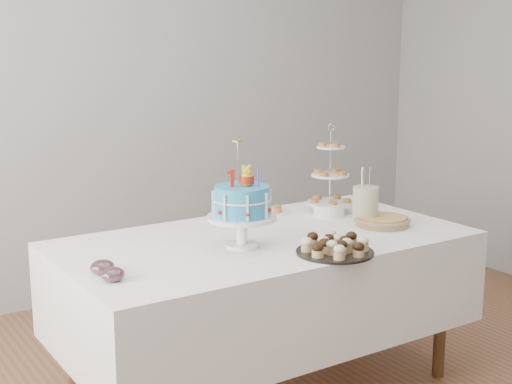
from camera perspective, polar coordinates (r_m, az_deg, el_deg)
walls at (r=3.00m, az=3.92°, el=5.82°), size 5.04×4.04×2.70m
table at (r=3.42m, az=0.68°, el=-7.30°), size 1.92×1.02×0.77m
birthday_cake at (r=3.15m, az=-1.12°, el=-2.18°), size 0.31×0.31×0.48m
cupcake_tray at (r=3.10m, az=6.34°, el=-4.24°), size 0.34×0.34×0.08m
pie at (r=3.61m, az=10.06°, el=-2.26°), size 0.28×0.28×0.04m
tiered_stand at (r=3.82m, az=5.96°, el=1.31°), size 0.25×0.25×0.48m
plate_stack at (r=3.77m, az=5.85°, el=-1.43°), size 0.16×0.16×0.06m
pastry_plate at (r=3.82m, az=0.93°, el=-1.46°), size 0.23×0.23×0.03m
jam_bowl_a at (r=2.88m, az=-12.18°, el=-5.91°), size 0.10×0.10×0.06m
jam_bowl_b at (r=2.79m, az=-11.40°, el=-6.49°), size 0.09×0.09×0.06m
utensil_pitcher at (r=3.62m, az=8.76°, el=-0.93°), size 0.14×0.13×0.29m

